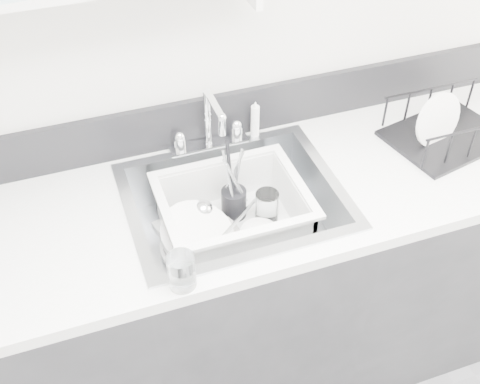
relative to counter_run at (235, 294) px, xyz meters
name	(u,v)px	position (x,y,z in m)	size (l,w,h in m)	color
room_shell	(453,154)	(0.00, -0.80, 1.22)	(3.50, 3.00, 2.60)	silver
counter_run	(235,294)	(0.00, 0.00, 0.00)	(3.20, 0.62, 0.92)	black
backsplash	(204,119)	(0.00, 0.30, 0.54)	(3.20, 0.02, 0.16)	black
sink	(235,218)	(0.00, 0.00, 0.37)	(0.64, 0.52, 0.20)	silver
faucet	(209,133)	(0.00, 0.25, 0.52)	(0.26, 0.18, 0.23)	silver
side_sprayer	(255,120)	(0.16, 0.25, 0.53)	(0.03, 0.03, 0.14)	silver
wash_tub	(233,214)	(0.00, 0.01, 0.38)	(0.44, 0.36, 0.17)	silver
plate_stack	(200,240)	(-0.12, -0.02, 0.34)	(0.28, 0.27, 0.11)	white
utensil_cup	(234,201)	(0.02, 0.08, 0.37)	(0.08, 0.08, 0.27)	black
ladle	(223,223)	(-0.03, 0.01, 0.35)	(0.28, 0.10, 0.08)	silver
tumbler_in_tub	(267,207)	(0.12, 0.02, 0.36)	(0.07, 0.07, 0.11)	white
tumbler_counter	(182,271)	(-0.23, -0.27, 0.51)	(0.07, 0.07, 0.10)	white
dish_rack	(449,122)	(0.75, 0.04, 0.53)	(0.37, 0.28, 0.13)	black
bowl_small	(259,235)	(0.06, -0.05, 0.33)	(0.12, 0.12, 0.04)	white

